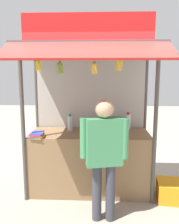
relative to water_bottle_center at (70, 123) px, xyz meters
name	(u,v)px	position (x,y,z in m)	size (l,w,h in m)	color
ground_plane	(90,189)	(0.34, -0.14, -1.12)	(20.00, 20.00, 0.00)	#9E9384
stall_counter	(90,161)	(0.34, -0.14, -0.63)	(1.95, 0.77, 0.99)	olive
stall_structure	(90,92)	(0.34, -0.06, 0.54)	(2.15, 1.56, 2.74)	#4C4742
water_bottle_center	(70,123)	(0.00, 0.00, 0.00)	(0.08, 0.08, 0.29)	silver
water_bottle_far_right	(85,124)	(0.26, -0.02, -0.02)	(0.07, 0.07, 0.25)	silver
water_bottle_front_left	(128,121)	(1.00, 0.15, 0.01)	(0.08, 0.08, 0.30)	silver
magazine_stack_front_right	(101,131)	(0.53, -0.13, -0.11)	(0.23, 0.31, 0.06)	blue
magazine_stack_right	(110,136)	(0.67, -0.46, -0.09)	(0.26, 0.25, 0.09)	green
magazine_stack_rear_center	(37,135)	(-0.45, -0.43, -0.10)	(0.21, 0.25, 0.07)	yellow
banana_bunch_rightmost	(38,65)	(-0.35, -0.62, 0.95)	(0.10, 0.10, 0.27)	#332D23
banana_bunch_inner_right	(60,69)	(-0.05, -0.62, 0.90)	(0.12, 0.12, 0.32)	#332D23
banana_bunch_leftmost	(119,64)	(0.76, -0.62, 0.96)	(0.11, 0.11, 0.27)	#332D23
banana_bunch_inner_left	(94,69)	(0.43, -0.62, 0.90)	(0.10, 0.10, 0.32)	#332D23
vendor_person	(104,150)	(0.56, -0.98, -0.13)	(0.62, 0.30, 1.64)	#383842
plastic_crate	(171,191)	(1.63, -0.43, -0.97)	(0.43, 0.43, 0.30)	orange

